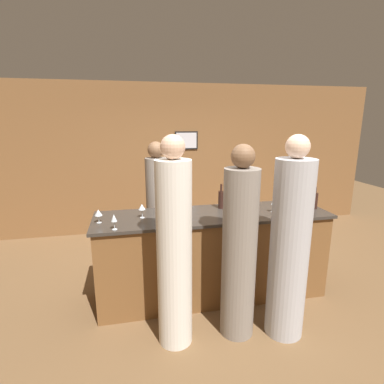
{
  "coord_description": "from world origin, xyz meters",
  "views": [
    {
      "loc": [
        -0.94,
        -3.25,
        2.14
      ],
      "look_at": [
        -0.24,
        0.1,
        1.31
      ],
      "focal_mm": 28.0,
      "sensor_mm": 36.0,
      "label": 1
    }
  ],
  "objects_px": {
    "bartender": "(158,212)",
    "guest_2": "(174,251)",
    "wine_bottle_1": "(221,199)",
    "ice_bucket": "(174,203)",
    "wine_bottle_0": "(315,200)",
    "guest_1": "(289,247)",
    "guest_0": "(239,250)"
  },
  "relations": [
    {
      "from": "guest_1",
      "to": "wine_bottle_0",
      "type": "xyz_separation_m",
      "value": [
        0.75,
        0.76,
        0.23
      ]
    },
    {
      "from": "guest_0",
      "to": "bartender",
      "type": "bearing_deg",
      "value": 113.89
    },
    {
      "from": "guest_2",
      "to": "wine_bottle_0",
      "type": "bearing_deg",
      "value": 19.23
    },
    {
      "from": "wine_bottle_0",
      "to": "ice_bucket",
      "type": "distance_m",
      "value": 1.75
    },
    {
      "from": "guest_0",
      "to": "guest_1",
      "type": "distance_m",
      "value": 0.48
    },
    {
      "from": "guest_0",
      "to": "wine_bottle_1",
      "type": "bearing_deg",
      "value": 84.19
    },
    {
      "from": "ice_bucket",
      "to": "guest_0",
      "type": "bearing_deg",
      "value": -62.32
    },
    {
      "from": "wine_bottle_1",
      "to": "ice_bucket",
      "type": "distance_m",
      "value": 0.59
    },
    {
      "from": "bartender",
      "to": "guest_2",
      "type": "distance_m",
      "value": 1.46
    },
    {
      "from": "guest_1",
      "to": "bartender",
      "type": "bearing_deg",
      "value": 125.66
    },
    {
      "from": "guest_0",
      "to": "wine_bottle_0",
      "type": "bearing_deg",
      "value": 28.19
    },
    {
      "from": "bartender",
      "to": "guest_2",
      "type": "height_order",
      "value": "guest_2"
    },
    {
      "from": "bartender",
      "to": "guest_1",
      "type": "bearing_deg",
      "value": 125.66
    },
    {
      "from": "guest_1",
      "to": "wine_bottle_0",
      "type": "height_order",
      "value": "guest_1"
    },
    {
      "from": "bartender",
      "to": "guest_0",
      "type": "bearing_deg",
      "value": 113.89
    },
    {
      "from": "bartender",
      "to": "wine_bottle_0",
      "type": "relative_size",
      "value": 6.68
    },
    {
      "from": "wine_bottle_0",
      "to": "ice_bucket",
      "type": "bearing_deg",
      "value": 170.4
    },
    {
      "from": "bartender",
      "to": "guest_1",
      "type": "distance_m",
      "value": 1.93
    },
    {
      "from": "guest_1",
      "to": "guest_2",
      "type": "height_order",
      "value": "guest_2"
    },
    {
      "from": "bartender",
      "to": "wine_bottle_0",
      "type": "height_order",
      "value": "bartender"
    },
    {
      "from": "wine_bottle_0",
      "to": "wine_bottle_1",
      "type": "relative_size",
      "value": 0.9
    },
    {
      "from": "wine_bottle_1",
      "to": "ice_bucket",
      "type": "height_order",
      "value": "wine_bottle_1"
    },
    {
      "from": "guest_1",
      "to": "wine_bottle_1",
      "type": "height_order",
      "value": "guest_1"
    },
    {
      "from": "ice_bucket",
      "to": "bartender",
      "type": "bearing_deg",
      "value": 106.37
    },
    {
      "from": "wine_bottle_1",
      "to": "guest_2",
      "type": "bearing_deg",
      "value": -128.94
    },
    {
      "from": "guest_0",
      "to": "ice_bucket",
      "type": "relative_size",
      "value": 10.37
    },
    {
      "from": "guest_0",
      "to": "guest_2",
      "type": "relative_size",
      "value": 0.95
    },
    {
      "from": "bartender",
      "to": "ice_bucket",
      "type": "xyz_separation_m",
      "value": [
        0.15,
        -0.52,
        0.27
      ]
    },
    {
      "from": "wine_bottle_1",
      "to": "ice_bucket",
      "type": "xyz_separation_m",
      "value": [
        -0.59,
        0.04,
        -0.02
      ]
    },
    {
      "from": "bartender",
      "to": "guest_1",
      "type": "xyz_separation_m",
      "value": [
        1.12,
        -1.57,
        0.06
      ]
    },
    {
      "from": "guest_0",
      "to": "ice_bucket",
      "type": "xyz_separation_m",
      "value": [
        -0.5,
        0.95,
        0.25
      ]
    },
    {
      "from": "guest_1",
      "to": "guest_0",
      "type": "bearing_deg",
      "value": 168.2
    }
  ]
}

